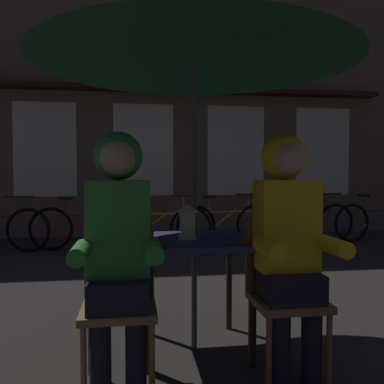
{
  "coord_description": "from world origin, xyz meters",
  "views": [
    {
      "loc": [
        -0.4,
        -2.69,
        1.17
      ],
      "look_at": [
        0.0,
        0.11,
        1.04
      ],
      "focal_mm": 38.88,
      "sensor_mm": 36.0,
      "label": 1
    }
  ],
  "objects": [
    {
      "name": "cafe_table",
      "position": [
        0.0,
        0.0,
        0.64
      ],
      "size": [
        0.72,
        0.72,
        0.74
      ],
      "color": "navy",
      "rests_on": "ground_plane"
    },
    {
      "name": "ground_plane",
      "position": [
        0.0,
        0.0,
        0.0
      ],
      "size": [
        60.0,
        60.0,
        0.0
      ],
      "primitive_type": "plane",
      "color": "#2D2B28"
    },
    {
      "name": "bicycle_furthest",
      "position": [
        3.78,
        3.9,
        0.35
      ],
      "size": [
        1.68,
        0.22,
        0.84
      ],
      "color": "black",
      "rests_on": "ground_plane"
    },
    {
      "name": "chair_right",
      "position": [
        0.48,
        -0.37,
        0.49
      ],
      "size": [
        0.4,
        0.4,
        0.87
      ],
      "color": "olive",
      "rests_on": "ground_plane"
    },
    {
      "name": "shopfront_building",
      "position": [
        -0.19,
        5.4,
        3.09
      ],
      "size": [
        10.0,
        0.93,
        6.2
      ],
      "color": "#6B5B4C",
      "rests_on": "ground_plane"
    },
    {
      "name": "bicycle_second",
      "position": [
        -1.12,
        3.78,
        0.35
      ],
      "size": [
        1.68,
        0.08,
        0.84
      ],
      "color": "black",
      "rests_on": "ground_plane"
    },
    {
      "name": "person_left_hooded",
      "position": [
        -0.48,
        -0.43,
        0.85
      ],
      "size": [
        0.45,
        0.56,
        1.4
      ],
      "color": "black",
      "rests_on": "ground_plane"
    },
    {
      "name": "person_right_hooded",
      "position": [
        0.48,
        -0.43,
        0.85
      ],
      "size": [
        0.45,
        0.56,
        1.4
      ],
      "color": "black",
      "rests_on": "ground_plane"
    },
    {
      "name": "lantern",
      "position": [
        -0.05,
        -0.03,
        0.86
      ],
      "size": [
        0.11,
        0.11,
        0.23
      ],
      "color": "white",
      "rests_on": "cafe_table"
    },
    {
      "name": "bicycle_fifth",
      "position": [
        2.5,
        3.88,
        0.35
      ],
      "size": [
        1.68,
        0.15,
        0.84
      ],
      "color": "black",
      "rests_on": "ground_plane"
    },
    {
      "name": "bicycle_fourth",
      "position": [
        1.1,
        3.87,
        0.35
      ],
      "size": [
        1.67,
        0.29,
        0.84
      ],
      "color": "black",
      "rests_on": "ground_plane"
    },
    {
      "name": "chair_left",
      "position": [
        -0.48,
        -0.37,
        0.49
      ],
      "size": [
        0.4,
        0.4,
        0.87
      ],
      "color": "olive",
      "rests_on": "ground_plane"
    },
    {
      "name": "bicycle_third",
      "position": [
        -0.02,
        3.68,
        0.35
      ],
      "size": [
        1.68,
        0.2,
        0.84
      ],
      "color": "black",
      "rests_on": "ground_plane"
    },
    {
      "name": "patio_umbrella",
      "position": [
        0.0,
        0.0,
        2.06
      ],
      "size": [
        2.1,
        2.1,
        2.31
      ],
      "color": "#4C4C51",
      "rests_on": "ground_plane"
    }
  ]
}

